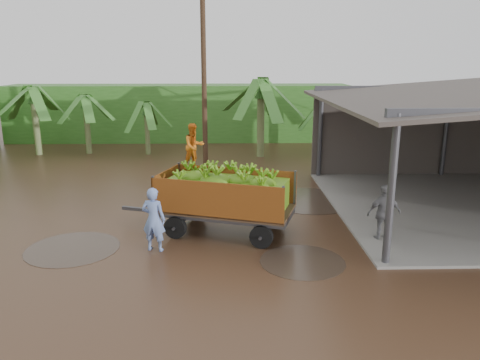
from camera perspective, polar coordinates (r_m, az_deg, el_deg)
name	(u,v)px	position (r m, az deg, el deg)	size (l,w,h in m)	color
ground	(194,219)	(15.93, -5.62, -4.81)	(100.00, 100.00, 0.00)	black
hedge_north	(180,113)	(31.34, -7.36, 8.16)	(22.00, 3.00, 3.60)	#2D661E
banana_trailer	(225,195)	(14.32, -1.83, -1.82)	(5.66, 3.10, 3.31)	#995215
man_blue	(154,219)	(13.32, -10.48, -4.74)	(0.67, 0.44, 1.85)	#6881BE
man_grey	(384,213)	(14.42, 17.14, -3.88)	(1.02, 0.42, 1.74)	slate
utility_pole	(204,78)	(22.29, -4.41, 12.32)	(1.20, 0.24, 8.68)	#47301E
banana_plants	(68,137)	(22.27, -20.24, 4.91)	(24.08, 19.90, 4.34)	#2D661E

